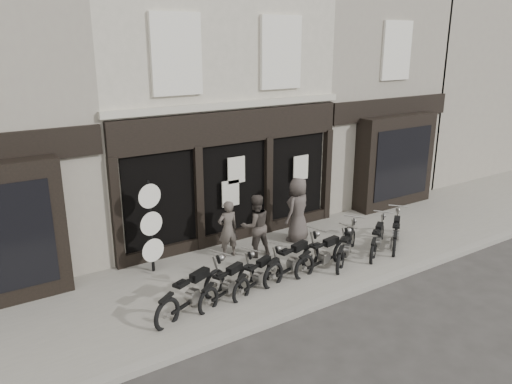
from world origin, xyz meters
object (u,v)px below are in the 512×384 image
motorcycle_6 (377,241)px  motorcycle_4 (324,257)px  motorcycle_7 (396,235)px  man_right (298,210)px  man_centre (256,226)px  advert_sign_post (151,231)px  motorcycle_2 (259,277)px  man_left (228,229)px  motorcycle_0 (193,295)px  motorcycle_3 (293,263)px  motorcycle_1 (229,286)px  motorcycle_5 (346,249)px

motorcycle_6 → motorcycle_4: bearing=145.5°
motorcycle_7 → man_right: (-2.19, 1.77, 0.66)m
man_centre → advert_sign_post: size_ratio=0.69×
motorcycle_2 → motorcycle_7: size_ratio=1.06×
man_left → man_centre: 0.75m
motorcycle_6 → man_right: (-1.39, 1.82, 0.67)m
motorcycle_0 → motorcycle_3: size_ratio=0.99×
motorcycle_6 → motorcycle_7: size_ratio=1.04×
man_centre → advert_sign_post: (-2.70, 0.59, 0.24)m
motorcycle_1 → motorcycle_6: motorcycle_6 is taller
motorcycle_1 → motorcycle_6: (4.77, -0.01, 0.00)m
motorcycle_7 → motorcycle_3: bearing=139.6°
motorcycle_2 → motorcycle_4: (2.01, -0.04, 0.04)m
advert_sign_post → motorcycle_6: bearing=-29.9°
motorcycle_4 → motorcycle_3: bearing=162.8°
motorcycle_5 → motorcycle_6: 1.12m
motorcycle_5 → man_centre: (-1.89, 1.53, 0.57)m
motorcycle_1 → man_centre: size_ratio=1.12×
motorcycle_6 → man_left: bearing=117.2°
motorcycle_7 → man_centre: 4.14m
motorcycle_2 → motorcycle_6: (3.94, -0.03, 0.02)m
motorcycle_3 → motorcycle_5: 1.73m
motorcycle_7 → man_right: size_ratio=0.93×
motorcycle_3 → man_right: man_right is taller
man_right → motorcycle_4: bearing=53.1°
motorcycle_2 → man_left: man_left is taller
motorcycle_6 → motorcycle_5: bearing=142.6°
man_left → man_centre: bearing=154.4°
motorcycle_1 → advert_sign_post: advert_sign_post is taller
motorcycle_3 → advert_sign_post: advert_sign_post is taller
motorcycle_4 → motorcycle_6: bearing=-9.1°
motorcycle_7 → advert_sign_post: bearing=122.5°
motorcycle_4 → motorcycle_6: (1.93, 0.01, -0.02)m
motorcycle_5 → motorcycle_7: size_ratio=1.08×
motorcycle_2 → motorcycle_6: size_ratio=1.02×
man_left → man_centre: size_ratio=0.91×
motorcycle_7 → motorcycle_4: bearing=141.9°
man_left → man_right: 2.27m
motorcycle_4 → man_centre: 2.01m
motorcycle_0 → motorcycle_2: motorcycle_0 is taller
motorcycle_6 → motorcycle_7: motorcycle_7 is taller
motorcycle_1 → motorcycle_2: 0.82m
motorcycle_1 → man_centre: bearing=19.5°
motorcycle_7 → advert_sign_post: advert_sign_post is taller
motorcycle_6 → motorcycle_1: bearing=145.0°
motorcycle_2 → motorcycle_5: (2.83, 0.02, 0.04)m
motorcycle_1 → motorcycle_4: motorcycle_4 is taller
advert_sign_post → motorcycle_2: bearing=-59.7°
motorcycle_0 → motorcycle_6: bearing=-23.3°
man_centre → motorcycle_0: bearing=37.6°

